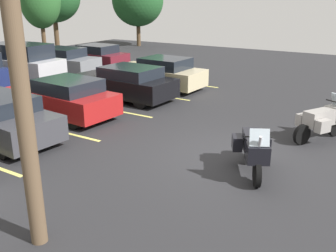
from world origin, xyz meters
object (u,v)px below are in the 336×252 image
Objects in this scene: car_far_grey at (58,62)px; car_far_silver at (18,65)px; car_black at (126,83)px; car_far_maroon at (94,56)px; motorcycle_second at (323,119)px; motorcycle_touring at (254,148)px; car_champagne at (160,73)px; car_red at (63,98)px.

car_far_silver is at bearing -174.22° from car_far_grey.
car_black is 6.26m from car_far_silver.
car_black is 1.00× the size of car_far_maroon.
motorcycle_second is 14.82m from car_far_grey.
motorcycle_touring is 0.41× the size of car_far_silver.
car_black is 2.49m from car_champagne.
car_black is 0.89× the size of car_far_grey.
car_champagne is (6.58, 6.99, 0.06)m from motorcycle_touring.
car_far_maroon is at bearing -1.76° from car_far_grey.
motorcycle_second is at bearing -15.94° from motorcycle_touring.
car_red is at bearing 175.57° from car_champagne.
car_far_maroon is (5.60, 0.20, -0.31)m from car_far_silver.
car_red is at bearing -131.70° from car_far_grey.
motorcycle_touring is 0.46× the size of car_far_maroon.
car_far_maroon is (5.87, 14.41, 0.03)m from motorcycle_second.
car_champagne reaches higher than car_black.
car_champagne is (3.26, 7.94, 0.06)m from motorcycle_second.
car_far_silver is at bearing 65.58° from car_red.
car_red reaches higher than car_far_maroon.
car_champagne reaches higher than car_far_maroon.
car_champagne is 6.98m from car_far_maroon.
car_red reaches higher than motorcycle_touring.
motorcycle_touring is at bearing -120.17° from car_black.
car_black is (0.76, 7.98, 0.06)m from motorcycle_second.
car_far_grey is (2.81, 0.28, -0.27)m from car_far_silver.
car_red is (0.93, 7.42, 0.05)m from motorcycle_touring.
car_black is at bearing 178.99° from car_champagne.
motorcycle_touring is at bearing -105.13° from car_far_silver.
motorcycle_second is at bearing -95.46° from car_black.
motorcycle_second is 14.22m from car_far_silver.
car_far_grey is at bearing 64.74° from motorcycle_touring.
car_far_silver is 1.00× the size of car_far_grey.
motorcycle_second is 0.38× the size of car_far_silver.
car_far_silver is (0.26, 14.22, 0.34)m from motorcycle_second.
car_far_maroon is at bearing 67.85° from motorcycle_second.
car_champagne is at bearing -88.38° from car_far_grey.
car_black is at bearing -109.48° from car_far_grey.
car_far_silver is at bearing 74.87° from motorcycle_touring.
car_black reaches higher than motorcycle_touring.
motorcycle_second is at bearing -91.06° from car_far_silver.
car_far_grey is (-0.19, 6.56, 0.01)m from car_champagne.
motorcycle_touring is 3.46m from motorcycle_second.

